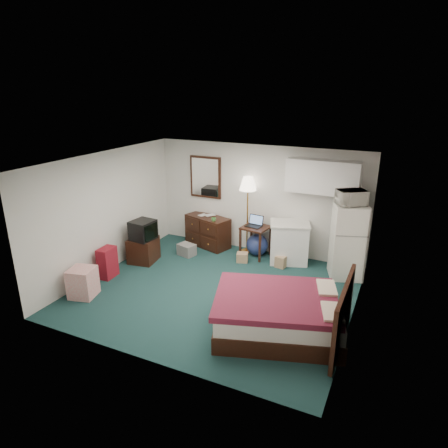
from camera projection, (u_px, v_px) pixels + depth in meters
The scene contains 25 objects.
floor at pixel (216, 291), 7.66m from camera, with size 5.00×4.50×0.01m, color black.
ceiling at pixel (215, 161), 6.83m from camera, with size 5.00×4.50×0.01m, color silver.
walls at pixel (215, 230), 7.25m from camera, with size 5.01×4.51×2.50m.
mirror at pixel (206, 177), 9.55m from camera, with size 0.80×0.06×1.00m, color white, non-canonical shape.
upper_cabinets at pixel (323, 177), 8.21m from camera, with size 1.50×0.35×0.70m, color white, non-canonical shape.
headboard at pixel (343, 315), 5.83m from camera, with size 0.06×1.56×1.00m, color black, non-canonical shape.
dresser at pixel (208, 231), 9.70m from camera, with size 1.10×0.50×0.75m, color black, non-canonical shape.
floor_lamp at pixel (247, 215), 9.19m from camera, with size 0.39×0.39×1.80m, color #C58231, non-canonical shape.
desk at pixel (255, 241), 9.12m from camera, with size 0.56×0.56×0.72m, color black, non-canonical shape.
exercise_ball at pixel (257, 245), 9.21m from camera, with size 0.50×0.50×0.50m, color navy.
kitchen_counter at pixel (289, 243), 8.80m from camera, with size 0.80×0.61×0.88m, color white, non-canonical shape.
fridge at pixel (348, 241), 8.02m from camera, with size 0.63×0.63×1.54m, color white, non-canonical shape.
bed at pixel (278, 314), 6.31m from camera, with size 1.91×1.49×0.61m, color #521227, non-canonical shape.
tv_stand at pixel (143, 250), 8.88m from camera, with size 0.54×0.59×0.54m, color black, non-canonical shape.
suitcase at pixel (108, 263), 8.12m from camera, with size 0.24×0.39×0.64m, color maroon, non-canonical shape.
retail_box at pixel (83, 282), 7.39m from camera, with size 0.44×0.44×0.56m, color silver, non-canonical shape.
file_bin at pixel (187, 250), 9.23m from camera, with size 0.38×0.29×0.27m, color slate, non-canonical shape.
cardboard_box_a at pixel (242, 257), 8.89m from camera, with size 0.24×0.21×0.21m, color tan, non-canonical shape.
cardboard_box_b at pixel (281, 261), 8.65m from camera, with size 0.21×0.25×0.25m, color tan, non-canonical shape.
laptop at pixel (254, 222), 8.96m from camera, with size 0.35×0.28×0.24m, color black, non-canonical shape.
crt_tv at pixel (143, 230), 8.67m from camera, with size 0.46×0.50×0.43m, color black, non-canonical shape.
microwave at pixel (351, 196), 7.67m from camera, with size 0.54×0.30×0.37m, color white.
book_a at pixel (201, 211), 9.68m from camera, with size 0.15×0.02×0.21m, color tan.
book_b at pixel (208, 210), 9.69m from camera, with size 0.18×0.02×0.24m, color tan.
mug at pixel (214, 219), 9.24m from camera, with size 0.11×0.09×0.11m, color #43833C.
Camera 1 is at (3.02, -6.10, 3.74)m, focal length 32.00 mm.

